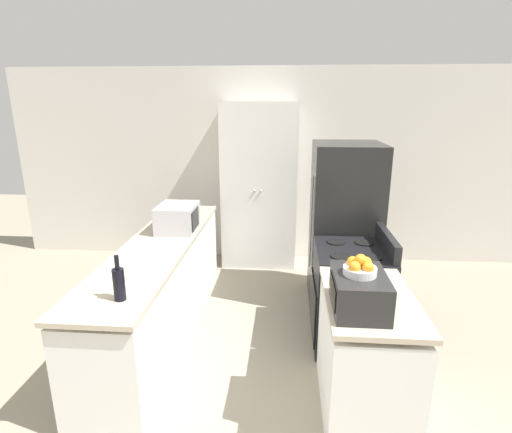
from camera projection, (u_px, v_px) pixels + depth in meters
wall_back at (265, 166)px, 5.46m from camera, size 7.00×0.06×2.60m
counter_left at (161, 289)px, 3.80m from camera, size 0.60×2.80×0.90m
counter_right at (365, 356)px, 2.80m from camera, size 0.60×0.98×0.90m
pantry_cabinet at (259, 187)px, 5.26m from camera, size 0.97×0.50×2.14m
stove at (350, 295)px, 3.64m from camera, size 0.66×0.74×1.06m
refrigerator at (344, 225)px, 4.29m from camera, size 0.73×0.79×1.75m
microwave at (178, 218)px, 4.01m from camera, size 0.38×0.45×0.27m
wine_bottle at (119, 283)px, 2.60m from camera, size 0.08×0.08×0.31m
toaster_oven at (359, 292)px, 2.49m from camera, size 0.33×0.46×0.24m
fruit_bowl at (360, 267)px, 2.44m from camera, size 0.20×0.20×0.13m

